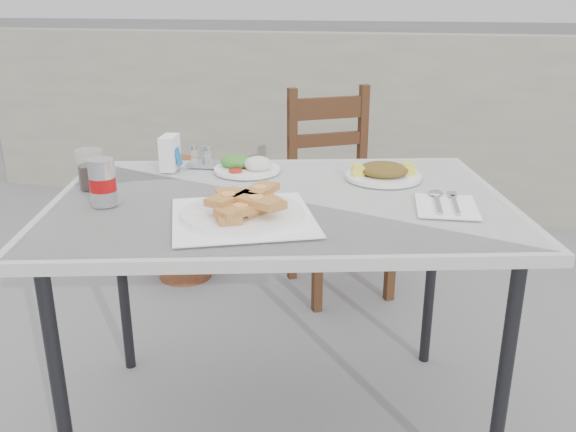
% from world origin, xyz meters
% --- Properties ---
extents(cafe_table, '(1.60, 1.30, 0.84)m').
position_xyz_m(cafe_table, '(-0.07, 0.04, 0.79)').
color(cafe_table, black).
rests_on(cafe_table, ground).
extents(pide_plate, '(0.51, 0.51, 0.08)m').
position_xyz_m(pide_plate, '(-0.12, -0.17, 0.88)').
color(pide_plate, white).
rests_on(pide_plate, cafe_table).
extents(salad_rice_plate, '(0.23, 0.23, 0.06)m').
position_xyz_m(salad_rice_plate, '(-0.26, 0.29, 0.87)').
color(salad_rice_plate, white).
rests_on(salad_rice_plate, cafe_table).
extents(salad_chopped_plate, '(0.25, 0.25, 0.05)m').
position_xyz_m(salad_chopped_plate, '(0.22, 0.32, 0.87)').
color(salad_chopped_plate, white).
rests_on(salad_chopped_plate, cafe_table).
extents(soda_can, '(0.08, 0.08, 0.14)m').
position_xyz_m(soda_can, '(-0.55, -0.16, 0.91)').
color(soda_can, silver).
rests_on(soda_can, cafe_table).
extents(cola_glass, '(0.09, 0.09, 0.12)m').
position_xyz_m(cola_glass, '(-0.68, -0.01, 0.90)').
color(cola_glass, white).
rests_on(cola_glass, cafe_table).
extents(napkin_holder, '(0.07, 0.11, 0.12)m').
position_xyz_m(napkin_holder, '(-0.52, 0.25, 0.90)').
color(napkin_holder, white).
rests_on(napkin_holder, cafe_table).
extents(condiment_caddy, '(0.12, 0.10, 0.08)m').
position_xyz_m(condiment_caddy, '(-0.43, 0.32, 0.87)').
color(condiment_caddy, silver).
rests_on(condiment_caddy, cafe_table).
extents(cutlery_napkin, '(0.19, 0.25, 0.02)m').
position_xyz_m(cutlery_napkin, '(0.42, 0.08, 0.85)').
color(cutlery_napkin, white).
rests_on(cutlery_napkin, cafe_table).
extents(chair, '(0.61, 0.61, 1.01)m').
position_xyz_m(chair, '(-0.08, 1.19, 0.52)').
color(chair, '#351A0E').
rests_on(chair, ground).
extents(terracotta_urn, '(0.37, 0.37, 0.65)m').
position_xyz_m(terracotta_urn, '(-0.88, 1.09, 0.30)').
color(terracotta_urn, brown).
rests_on(terracotta_urn, ground).
extents(back_wall, '(6.00, 0.25, 1.20)m').
position_xyz_m(back_wall, '(0.00, 2.50, 0.60)').
color(back_wall, gray).
rests_on(back_wall, ground).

